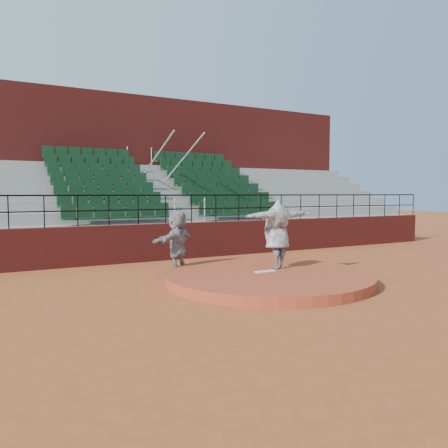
# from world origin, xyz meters

# --- Properties ---
(ground) EXTENTS (90.00, 90.00, 0.00)m
(ground) POSITION_xyz_m (0.00, 0.00, 0.00)
(ground) COLOR #974722
(ground) RESTS_ON ground
(pitchers_mound) EXTENTS (5.50, 5.50, 0.25)m
(pitchers_mound) POSITION_xyz_m (0.00, 0.00, 0.12)
(pitchers_mound) COLOR #9C3D23
(pitchers_mound) RESTS_ON ground
(pitching_rubber) EXTENTS (0.60, 0.15, 0.03)m
(pitching_rubber) POSITION_xyz_m (0.00, 0.15, 0.27)
(pitching_rubber) COLOR white
(pitching_rubber) RESTS_ON pitchers_mound
(boundary_wall) EXTENTS (24.00, 0.30, 1.30)m
(boundary_wall) POSITION_xyz_m (0.00, 5.00, 0.65)
(boundary_wall) COLOR maroon
(boundary_wall) RESTS_ON ground
(wall_railing) EXTENTS (24.04, 0.05, 1.03)m
(wall_railing) POSITION_xyz_m (0.00, 5.00, 2.03)
(wall_railing) COLOR black
(wall_railing) RESTS_ON boundary_wall
(seating_deck) EXTENTS (24.00, 5.97, 4.63)m
(seating_deck) POSITION_xyz_m (0.00, 8.64, 1.45)
(seating_deck) COLOR gray
(seating_deck) RESTS_ON ground
(press_box_facade) EXTENTS (24.00, 3.00, 7.10)m
(press_box_facade) POSITION_xyz_m (0.00, 12.60, 3.55)
(press_box_facade) COLOR maroon
(press_box_facade) RESTS_ON ground
(pitcher) EXTENTS (2.43, 0.89, 1.94)m
(pitcher) POSITION_xyz_m (0.60, 0.47, 1.22)
(pitcher) COLOR black
(pitcher) RESTS_ON pitchers_mound
(fielder) EXTENTS (1.78, 1.42, 1.89)m
(fielder) POSITION_xyz_m (-1.71, 2.21, 0.95)
(fielder) COLOR black
(fielder) RESTS_ON ground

